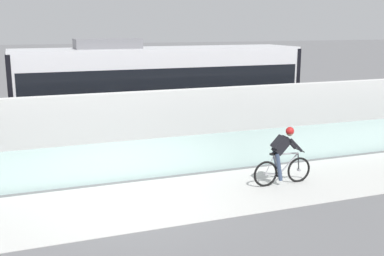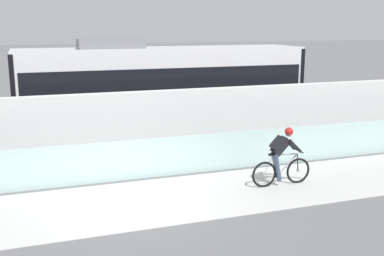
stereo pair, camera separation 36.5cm
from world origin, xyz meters
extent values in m
plane|color=slate|center=(0.00, 0.00, 0.00)|extent=(200.00, 200.00, 0.00)
cube|color=silver|center=(0.00, 0.00, 0.01)|extent=(32.00, 3.20, 0.01)
cube|color=silver|center=(0.00, 1.85, 0.57)|extent=(32.00, 0.05, 1.15)
cube|color=silver|center=(0.00, 3.65, 1.13)|extent=(32.00, 0.36, 2.25)
cube|color=#595654|center=(0.00, 6.13, 0.00)|extent=(32.00, 0.08, 0.01)
cube|color=#595654|center=(0.00, 7.57, 0.00)|extent=(32.00, 0.08, 0.01)
cube|color=silver|center=(2.86, 6.85, 1.90)|extent=(11.00, 2.50, 3.10)
cube|color=black|center=(2.86, 6.85, 2.25)|extent=(10.56, 2.54, 1.04)
cube|color=orange|center=(2.86, 6.85, 0.53)|extent=(10.78, 2.53, 0.28)
cube|color=slate|center=(0.88, 6.85, 3.63)|extent=(2.40, 1.10, 0.36)
cube|color=#232326|center=(-0.66, 6.85, 0.36)|extent=(1.40, 1.88, 0.20)
cylinder|color=black|center=(-0.66, 6.13, 0.30)|extent=(0.60, 0.10, 0.60)
cylinder|color=black|center=(-0.66, 7.57, 0.30)|extent=(0.60, 0.10, 0.60)
cube|color=#232326|center=(6.38, 6.85, 0.36)|extent=(1.40, 1.88, 0.20)
cylinder|color=black|center=(6.38, 6.13, 0.30)|extent=(0.60, 0.10, 0.60)
cylinder|color=black|center=(6.38, 7.57, 0.30)|extent=(0.60, 0.10, 0.60)
cube|color=black|center=(-2.59, 6.85, 1.90)|extent=(0.16, 2.54, 2.94)
cube|color=black|center=(8.31, 6.85, 1.90)|extent=(0.16, 2.54, 2.94)
torus|color=black|center=(4.79, 0.00, 0.36)|extent=(0.72, 0.06, 0.72)
cylinder|color=#99999E|center=(4.79, 0.00, 0.36)|extent=(0.07, 0.10, 0.07)
torus|color=black|center=(3.74, 0.00, 0.36)|extent=(0.72, 0.06, 0.72)
cylinder|color=#99999E|center=(3.74, 0.00, 0.36)|extent=(0.07, 0.10, 0.07)
cylinder|color=#99999E|center=(4.45, 0.00, 0.57)|extent=(0.60, 0.04, 0.58)
cylinder|color=#99999E|center=(4.07, 0.00, 0.59)|extent=(0.22, 0.04, 0.59)
cylinder|color=#99999E|center=(4.36, 0.00, 0.86)|extent=(0.76, 0.04, 0.07)
cylinder|color=#99999E|center=(3.95, 0.00, 0.33)|extent=(0.43, 0.03, 0.09)
cylinder|color=#99999E|center=(3.86, 0.00, 0.62)|extent=(0.27, 0.02, 0.53)
cylinder|color=black|center=(4.76, 0.00, 0.60)|extent=(0.08, 0.03, 0.49)
cube|color=black|center=(3.98, 0.00, 0.90)|extent=(0.24, 0.10, 0.05)
cylinder|color=black|center=(4.74, 0.00, 0.95)|extent=(0.03, 0.58, 0.03)
cylinder|color=#262628|center=(4.16, 0.00, 0.30)|extent=(0.18, 0.02, 0.18)
cube|color=black|center=(4.20, 0.00, 1.11)|extent=(0.50, 0.28, 0.51)
cube|color=black|center=(4.11, 0.00, 1.21)|extent=(0.38, 0.30, 0.38)
sphere|color=tan|center=(4.44, 0.00, 1.46)|extent=(0.20, 0.20, 0.20)
sphere|color=red|center=(4.44, 0.00, 1.49)|extent=(0.23, 0.23, 0.23)
cylinder|color=black|center=(4.56, -0.16, 1.12)|extent=(0.41, 0.08, 0.41)
cylinder|color=black|center=(4.56, 0.16, 1.12)|extent=(0.41, 0.08, 0.41)
cylinder|color=#384766|center=(4.09, -0.09, 0.55)|extent=(0.25, 0.11, 0.79)
cylinder|color=#384766|center=(4.09, 0.09, 0.69)|extent=(0.25, 0.11, 0.52)
camera|label=1|loc=(-2.47, -10.76, 4.32)|focal=44.34mm
camera|label=2|loc=(-2.13, -10.88, 4.32)|focal=44.34mm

